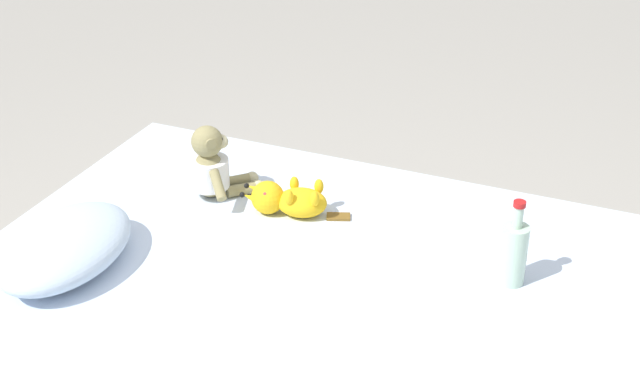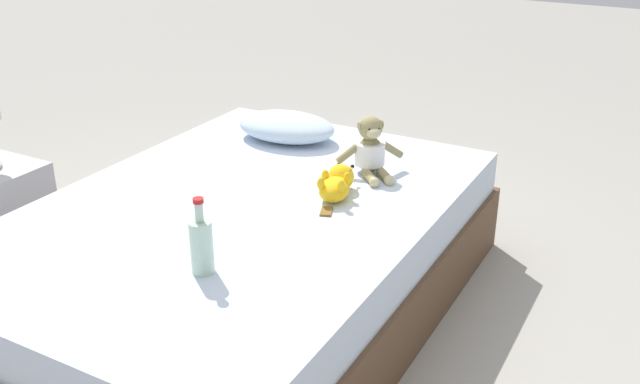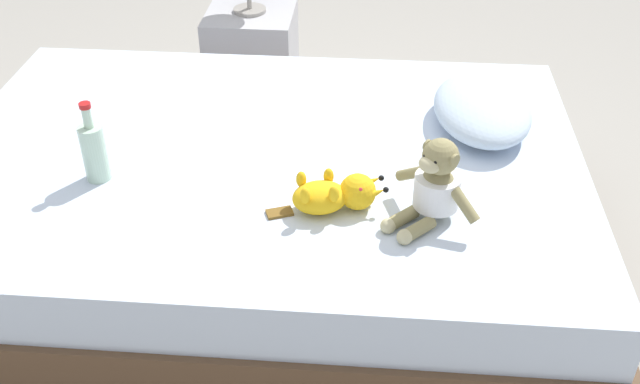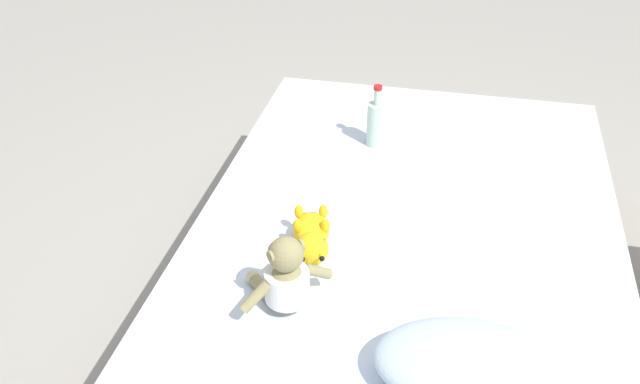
% 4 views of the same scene
% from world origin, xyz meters
% --- Properties ---
extents(ground_plane, '(16.00, 16.00, 0.00)m').
position_xyz_m(ground_plane, '(0.00, 0.00, 0.00)').
color(ground_plane, '#9E998E').
extents(bed, '(1.39, 1.99, 0.45)m').
position_xyz_m(bed, '(0.00, 0.00, 0.22)').
color(bed, brown).
rests_on(bed, ground_plane).
extents(pillow, '(0.47, 0.33, 0.12)m').
position_xyz_m(pillow, '(-0.21, 0.67, 0.51)').
color(pillow, silver).
rests_on(pillow, bed).
extents(plush_monkey, '(0.26, 0.26, 0.24)m').
position_xyz_m(plush_monkey, '(0.29, 0.50, 0.55)').
color(plush_monkey, '#8E8456').
rests_on(plush_monkey, bed).
extents(plush_yellow_creature, '(0.15, 0.33, 0.10)m').
position_xyz_m(plush_yellow_creature, '(0.27, 0.24, 0.50)').
color(plush_yellow_creature, yellow).
rests_on(plush_yellow_creature, bed).
extents(glass_bottle, '(0.07, 0.07, 0.24)m').
position_xyz_m(glass_bottle, '(0.18, -0.45, 0.55)').
color(glass_bottle, '#B2D1B7').
rests_on(glass_bottle, bed).
extents(nightstand, '(0.37, 0.37, 0.45)m').
position_xyz_m(nightstand, '(-1.11, -0.22, 0.22)').
color(nightstand, '#B2B2B7').
rests_on(nightstand, ground_plane).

